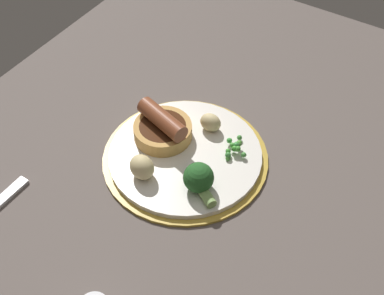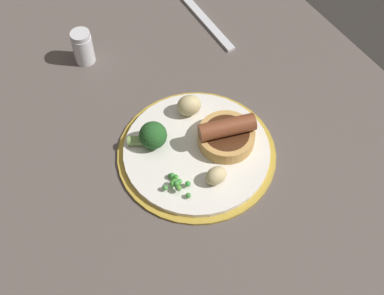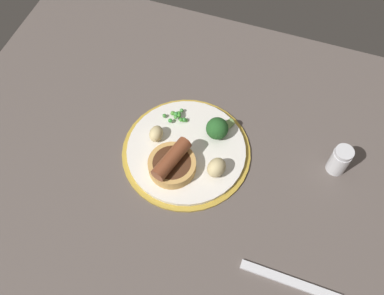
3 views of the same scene
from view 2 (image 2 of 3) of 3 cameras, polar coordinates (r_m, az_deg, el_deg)
dining_table at (r=92.20cm, az=-0.67°, el=0.28°), size 110.00×80.00×3.00cm
dinner_plate at (r=88.75cm, az=0.43°, el=-0.56°), size 26.45×26.45×1.40cm
sausage_pudding at (r=87.69cm, az=3.70°, el=1.40°), size 9.45×9.67×5.32cm
pea_pile at (r=83.43cm, az=-1.69°, el=-3.82°), size 5.48×4.21×1.88cm
broccoli_floret_near at (r=87.28cm, az=-4.31°, el=1.27°), size 5.22×6.41×4.61cm
potato_chunk_0 at (r=83.61cm, az=2.59°, el=-3.02°), size 2.79×3.60×3.01cm
potato_chunk_1 at (r=91.29cm, az=-0.32°, el=4.50°), size 4.52×5.01×3.86cm
fork at (r=110.25cm, az=1.63°, el=13.18°), size 18.02×1.90×0.60cm
salt_shaker at (r=102.75cm, az=-11.57°, el=10.45°), size 3.81×3.81×6.82cm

